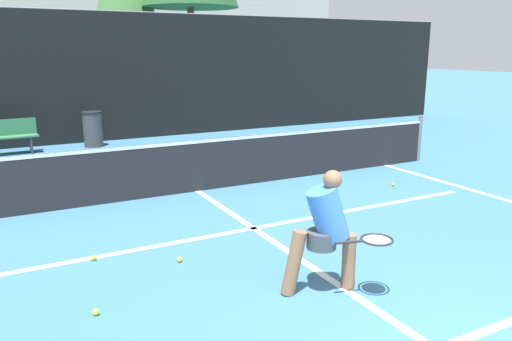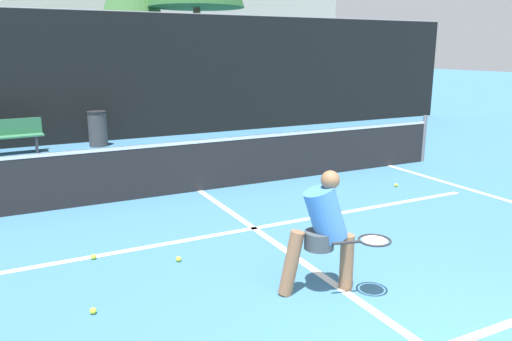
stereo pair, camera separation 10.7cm
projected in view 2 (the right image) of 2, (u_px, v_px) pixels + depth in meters
court_service_line at (254, 228)px, 7.25m from camera, size 8.25×0.10×0.01m
court_center_mark at (274, 242)px, 6.74m from camera, size 0.10×5.65×0.01m
court_sideline_right at (499, 198)px, 8.72m from camera, size 0.10×6.65×0.01m
net at (199, 164)px, 9.06m from camera, size 11.09×0.09×1.07m
fence_back at (121, 77)px, 14.07m from camera, size 24.00×0.06×3.58m
player_practicing at (324, 229)px, 5.21m from camera, size 1.08×0.76×1.34m
tennis_ball_scattered_0 at (93, 311)px, 4.90m from camera, size 0.07×0.07×0.07m
tennis_ball_scattered_1 at (178, 259)px, 6.11m from camera, size 0.07×0.07×0.07m
tennis_ball_scattered_2 at (94, 257)px, 6.17m from camera, size 0.07×0.07×0.07m
tennis_ball_scattered_4 at (322, 218)px, 7.58m from camera, size 0.07×0.07×0.07m
tennis_ball_scattered_5 at (396, 185)px, 9.44m from camera, size 0.07×0.07×0.07m
courtside_bench at (2, 136)px, 12.24m from camera, size 1.91×0.52×0.86m
trash_bin at (98, 129)px, 13.35m from camera, size 0.51×0.51×0.94m
building_far at (56, 37)px, 27.76m from camera, size 36.00×2.40×6.39m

